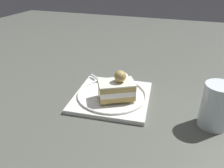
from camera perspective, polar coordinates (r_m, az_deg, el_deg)
ground_plane at (r=0.66m, az=-0.09°, el=-2.76°), size 2.40×2.40×0.00m
dessert_plate at (r=0.63m, az=0.00°, el=-3.14°), size 0.23×0.23×0.02m
cake_slice at (r=0.60m, az=1.27°, el=-1.14°), size 0.10×0.11×0.08m
whipped_cream_dollop at (r=0.67m, az=2.83°, el=1.52°), size 0.04×0.04×0.04m
fork at (r=0.69m, az=-2.53°, el=0.57°), size 0.08×0.11×0.00m
drink_glass_near at (r=0.56m, az=25.50°, el=-5.52°), size 0.07×0.07×0.11m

